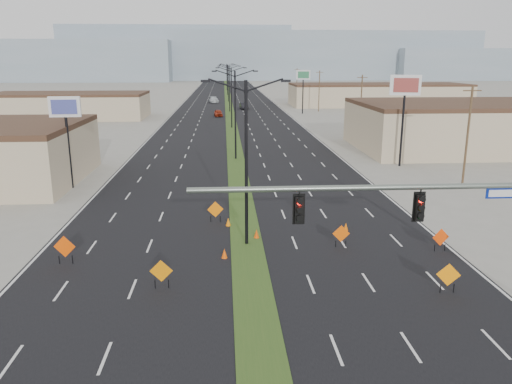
{
  "coord_description": "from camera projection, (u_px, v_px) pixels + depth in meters",
  "views": [
    {
      "loc": [
        -1.28,
        -17.21,
        11.06
      ],
      "look_at": [
        0.62,
        12.58,
        3.2
      ],
      "focal_mm": 35.0,
      "sensor_mm": 36.0,
      "label": 1
    }
  ],
  "objects": [
    {
      "name": "pole_sign_east_near",
      "position": [
        405.0,
        92.0,
        52.2
      ],
      "size": [
        3.14,
        1.13,
        9.66
      ],
      "rotation": [
        0.0,
        0.0,
        -0.25
      ],
      "color": "black",
      "rests_on": "ground"
    },
    {
      "name": "car_far",
      "position": [
        214.0,
        100.0,
        135.74
      ],
      "size": [
        2.85,
        5.68,
        1.58
      ],
      "primitive_type": "imported",
      "rotation": [
        0.0,
        0.0,
        0.12
      ],
      "color": "silver",
      "rests_on": "ground"
    },
    {
      "name": "building_se_far",
      "position": [
        378.0,
        95.0,
        127.36
      ],
      "size": [
        44.0,
        16.0,
        5.0
      ],
      "primitive_type": "cube",
      "color": "#C1AC8A",
      "rests_on": "ground"
    },
    {
      "name": "road_surface",
      "position": [
        230.0,
        110.0,
        116.01
      ],
      "size": [
        25.0,
        400.0,
        0.02
      ],
      "primitive_type": "cube",
      "color": "black",
      "rests_on": "ground"
    },
    {
      "name": "construction_sign_1",
      "position": [
        161.0,
        272.0,
        24.79
      ],
      "size": [
        1.15,
        0.06,
        1.53
      ],
      "rotation": [
        0.0,
        0.0,
        -0.02
      ],
      "color": "orange",
      "rests_on": "ground"
    },
    {
      "name": "cone_0",
      "position": [
        224.0,
        254.0,
        28.78
      ],
      "size": [
        0.42,
        0.42,
        0.59
      ],
      "primitive_type": "cone",
      "rotation": [
        0.0,
        0.0,
        -0.22
      ],
      "color": "#EA4C04",
      "rests_on": "ground"
    },
    {
      "name": "cone_2",
      "position": [
        346.0,
        227.0,
        33.46
      ],
      "size": [
        0.39,
        0.39,
        0.57
      ],
      "primitive_type": "cone",
      "rotation": [
        0.0,
        0.0,
        -0.16
      ],
      "color": "#E75E04",
      "rests_on": "ground"
    },
    {
      "name": "streetlight_3",
      "position": [
        229.0,
        87.0,
        110.77
      ],
      "size": [
        5.15,
        0.24,
        10.02
      ],
      "color": "black",
      "rests_on": "ground"
    },
    {
      "name": "car_mid",
      "position": [
        244.0,
        106.0,
        117.8
      ],
      "size": [
        2.01,
        4.74,
        1.52
      ],
      "primitive_type": "imported",
      "rotation": [
        0.0,
        0.0,
        0.09
      ],
      "color": "black",
      "rests_on": "ground"
    },
    {
      "name": "pole_sign_east_far",
      "position": [
        303.0,
        78.0,
        106.16
      ],
      "size": [
        2.94,
        1.35,
        9.19
      ],
      "rotation": [
        0.0,
        0.0,
        -0.35
      ],
      "color": "black",
      "rests_on": "ground"
    },
    {
      "name": "construction_sign_4",
      "position": [
        448.0,
        276.0,
        24.32
      ],
      "size": [
        1.15,
        0.25,
        1.55
      ],
      "rotation": [
        0.0,
        0.0,
        -0.18
      ],
      "color": "orange",
      "rests_on": "ground"
    },
    {
      "name": "streetlight_0",
      "position": [
        246.0,
        159.0,
        29.71
      ],
      "size": [
        5.15,
        0.24,
        10.02
      ],
      "color": "black",
      "rests_on": "ground"
    },
    {
      "name": "construction_sign_2",
      "position": [
        215.0,
        210.0,
        35.07
      ],
      "size": [
        1.13,
        0.22,
        1.52
      ],
      "rotation": [
        0.0,
        0.0,
        0.16
      ],
      "color": "orange",
      "rests_on": "ground"
    },
    {
      "name": "mesa_backdrop",
      "position": [
        179.0,
        53.0,
        322.41
      ],
      "size": [
        140.0,
        50.0,
        32.0
      ],
      "primitive_type": "cube",
      "color": "#80929E",
      "rests_on": "ground"
    },
    {
      "name": "utility_pole_1",
      "position": [
        361.0,
        103.0,
        77.45
      ],
      "size": [
        1.6,
        0.2,
        9.0
      ],
      "color": "#4C3823",
      "rests_on": "ground"
    },
    {
      "name": "utility_pole_0",
      "position": [
        467.0,
        136.0,
        43.67
      ],
      "size": [
        1.6,
        0.2,
        9.0
      ],
      "color": "#4C3823",
      "rests_on": "ground"
    },
    {
      "name": "utility_pole_2",
      "position": [
        319.0,
        90.0,
        111.22
      ],
      "size": [
        1.6,
        0.2,
        9.0
      ],
      "color": "#4C3823",
      "rests_on": "ground"
    },
    {
      "name": "signal_mast",
      "position": [
        462.0,
        217.0,
        20.74
      ],
      "size": [
        16.3,
        0.6,
        8.0
      ],
      "color": "slate",
      "rests_on": "ground"
    },
    {
      "name": "streetlight_6",
      "position": [
        227.0,
        76.0,
        191.84
      ],
      "size": [
        5.15,
        0.24,
        10.02
      ],
      "color": "black",
      "rests_on": "ground"
    },
    {
      "name": "car_left",
      "position": [
        218.0,
        113.0,
        102.23
      ],
      "size": [
        1.94,
        4.14,
        1.37
      ],
      "primitive_type": "imported",
      "rotation": [
        0.0,
        0.0,
        0.08
      ],
      "color": "maroon",
      "rests_on": "ground"
    },
    {
      "name": "construction_sign_0",
      "position": [
        65.0,
        248.0,
        27.8
      ],
      "size": [
        1.24,
        0.19,
        1.66
      ],
      "rotation": [
        0.0,
        0.0,
        -0.12
      ],
      "color": "#DB4404",
      "rests_on": "ground"
    },
    {
      "name": "cone_1",
      "position": [
        256.0,
        234.0,
        32.01
      ],
      "size": [
        0.39,
        0.39,
        0.61
      ],
      "primitive_type": "cone",
      "rotation": [
        0.0,
        0.0,
        0.07
      ],
      "color": "#D64404",
      "rests_on": "ground"
    },
    {
      "name": "mesa_west",
      "position": [
        11.0,
        61.0,
        279.55
      ],
      "size": [
        180.0,
        50.0,
        22.0
      ],
      "primitive_type": "cube",
      "color": "#80929E",
      "rests_on": "ground"
    },
    {
      "name": "construction_sign_5",
      "position": [
        441.0,
        238.0,
        29.7
      ],
      "size": [
        1.07,
        0.21,
        1.43
      ],
      "rotation": [
        0.0,
        0.0,
        0.16
      ],
      "color": "#DF3A04",
      "rests_on": "ground"
    },
    {
      "name": "mesa_center",
      "position": [
        290.0,
        56.0,
        307.91
      ],
      "size": [
        220.0,
        50.0,
        28.0
      ],
      "primitive_type": "cube",
      "color": "#80929E",
      "rests_on": "ground"
    },
    {
      "name": "utility_pole_3",
      "position": [
        297.0,
        84.0,
        145.0
      ],
      "size": [
        1.6,
        0.2,
        9.0
      ],
      "color": "#4C3823",
      "rests_on": "ground"
    },
    {
      "name": "building_sw_far",
      "position": [
        69.0,
        107.0,
        99.0
      ],
      "size": [
        30.0,
        14.0,
        4.5
      ],
      "primitive_type": "cube",
      "color": "#C1AC8A",
      "rests_on": "ground"
    },
    {
      "name": "median_strip",
      "position": [
        230.0,
        110.0,
        116.01
      ],
      "size": [
        2.0,
        400.0,
        0.04
      ],
      "primitive_type": "cube",
      "color": "#2C4D1B",
      "rests_on": "ground"
    },
    {
      "name": "ground",
      "position": [
        261.0,
        353.0,
        19.51
      ],
      "size": [
        600.0,
        600.0,
        0.0
      ],
      "primitive_type": "plane",
      "color": "gray",
      "rests_on": "ground"
    },
    {
      "name": "building_se_near",
      "position": [
        498.0,
        127.0,
        64.32
      ],
      "size": [
        36.0,
        18.0,
        5.5
      ],
      "primitive_type": "cube",
      "color": "#C1AC8A",
      "rests_on": "ground"
    },
    {
      "name": "pole_sign_west",
      "position": [
        65.0,
        115.0,
        43.2
      ],
      "size": [
        2.67,
        0.61,
        8.11
      ],
      "rotation": [
        0.0,
        0.0,
        0.09
      ],
      "color": "black",
      "rests_on": "ground"
    },
    {
      "name": "construction_sign_3",
      "position": [
        341.0,
        234.0,
        30.36
      ],
      "size": [
        1.06,
        0.05,
        1.41
      ],
      "rotation": [
        0.0,
        0.0,
        -0.01
      ],
      "color": "#E25104",
      "rests_on": "ground"
    },
    {
      "name": "streetlight_5",
      "position": [
        227.0,
        78.0,
        164.82
      ],
      "size": [
        5.15,
        0.24,
        10.02
      ],
      "color": "black",
      "rests_on": "ground"
    },
    {
      "name": "streetlight_1",
      "position": [
        235.0,
        112.0,
        56.73
      ],
      "size": [
        5.15,
        0.24,
        10.02
      ],
      "color": "black",
      "rests_on": "ground"
    },
    {
      "name": "cone_3",
      "position": [
        228.0,
        222.0,
        34.41
      ],
      "size": [
        0.45,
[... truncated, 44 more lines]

